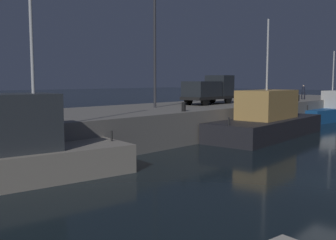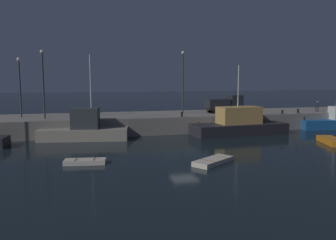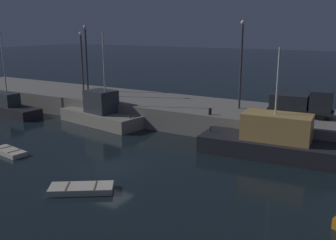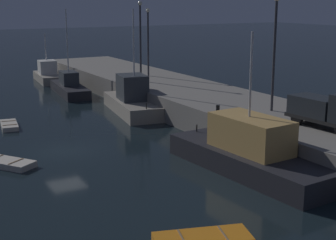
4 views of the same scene
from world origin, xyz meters
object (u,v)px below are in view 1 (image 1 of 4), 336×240
Objects in this scene: bollard_east at (298,98)px; utility_truck at (210,89)px; dockworker at (303,91)px; lamp_post_central at (155,41)px; fishing_boat_blue at (267,120)px; fishing_trawler_green at (14,154)px; bollard_central at (288,100)px; bollard_west at (184,107)px; fishing_boat_white at (330,111)px.

utility_truck is at bearing 159.84° from bollard_east.
lamp_post_central is at bearing 172.58° from dockworker.
bollard_east is (10.22, 2.38, 1.26)m from fishing_boat_blue.
fishing_trawler_green is 33.62m from dockworker.
dockworker is at bearing 18.25° from bollard_east.
utility_truck is (0.64, 5.90, 2.21)m from fishing_boat_blue.
utility_truck is 10.46× the size of bollard_central.
lamp_post_central reaches higher than bollard_central.
bollard_east is (29.21, 1.42, 1.29)m from fishing_trawler_green.
utility_truck is at bearing 14.10° from fishing_trawler_green.
bollard_east is (17.08, 0.07, 0.01)m from bollard_west.
dockworker is at bearing 14.66° from fishing_boat_blue.
lamp_post_central is 5.56× the size of dockworker.
fishing_boat_white is 1.10× the size of lamp_post_central.
fishing_boat_white is at bearing -14.78° from bollard_east.
fishing_boat_white reaches higher than utility_truck.
dockworker reaches higher than bollard_east.
fishing_boat_white reaches higher than bollard_west.
bollard_east is at bearing 5.96° from bollard_central.
utility_truck is at bearing 25.53° from bollard_west.
dockworker is (33.45, 2.82, 1.86)m from fishing_trawler_green.
bollard_central is (14.40, -0.21, -0.02)m from bollard_west.
fishing_boat_blue reaches higher than utility_truck.
bollard_central is at bearing -166.37° from dockworker.
fishing_trawler_green reaches higher than bollard_west.
fishing_boat_blue is at bearing -49.19° from lamp_post_central.
bollard_central is at bearing 2.46° from fishing_trawler_green.
fishing_boat_white is 15.71× the size of bollard_west.
bollard_west is 0.96× the size of bollard_east.
utility_truck is 7.93m from bollard_central.
utility_truck is (19.64, 4.93, 2.24)m from fishing_trawler_green.
fishing_boat_white is 3.46m from dockworker.
fishing_trawler_green is 16.51× the size of bollard_east.
fishing_trawler_green reaches higher than bollard_central.
lamp_post_central is 16.89m from bollard_east.
lamp_post_central is 20.55m from dockworker.
fishing_boat_blue is 22.35× the size of bollard_central.
fishing_trawler_green is at bearing -177.54° from bollard_central.
dockworker is 7.14m from bollard_central.
fishing_boat_blue is 19.02m from fishing_trawler_green.
bollard_central is 0.88× the size of bollard_east.
dockworker is at bearing -8.71° from utility_truck.
bollard_west is at bearing -176.06° from dockworker.
lamp_post_central is at bearing 161.85° from bollard_central.
lamp_post_central reaches higher than utility_truck.
lamp_post_central is (-20.68, 5.31, 6.14)m from fishing_boat_white.
bollard_east is at bearing -20.16° from utility_truck.
bollard_west is at bearing 179.18° from bollard_central.
fishing_boat_white is 6.13× the size of dockworker.
fishing_trawler_green is at bearing -175.19° from dockworker.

